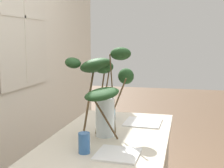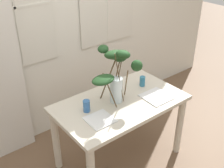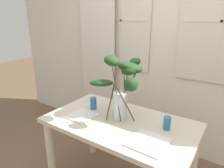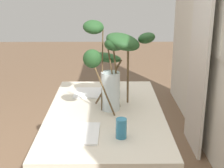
{
  "view_description": "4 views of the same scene",
  "coord_description": "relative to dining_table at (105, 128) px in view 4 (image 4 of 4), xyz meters",
  "views": [
    {
      "loc": [
        -1.95,
        -0.48,
        1.42
      ],
      "look_at": [
        -0.01,
        -0.01,
        1.13
      ],
      "focal_mm": 48.73,
      "sensor_mm": 36.0,
      "label": 1
    },
    {
      "loc": [
        -1.57,
        -1.84,
        2.36
      ],
      "look_at": [
        -0.06,
        0.07,
        0.97
      ],
      "focal_mm": 45.49,
      "sensor_mm": 36.0,
      "label": 2
    },
    {
      "loc": [
        0.84,
        -1.39,
        1.66
      ],
      "look_at": [
        -0.07,
        -0.02,
        1.12
      ],
      "focal_mm": 32.4,
      "sensor_mm": 36.0,
      "label": 3
    },
    {
      "loc": [
        1.99,
        0.03,
        1.6
      ],
      "look_at": [
        0.02,
        0.05,
        0.97
      ],
      "focal_mm": 50.85,
      "sensor_mm": 36.0,
      "label": 4
    }
  ],
  "objects": [
    {
      "name": "dining_table",
      "position": [
        0.0,
        0.0,
        0.0
      ],
      "size": [
        1.33,
        0.77,
        0.77
      ],
      "color": "beige",
      "rests_on": "ground"
    },
    {
      "name": "curtain_sheer_side",
      "position": [
        -0.92,
        0.87,
        0.51
      ],
      "size": [
        0.56,
        0.03,
        2.32
      ],
      "primitive_type": "cube",
      "color": "silver",
      "rests_on": "ground"
    },
    {
      "name": "plate_square_right",
      "position": [
        0.35,
        -0.17,
        0.14
      ],
      "size": [
        0.29,
        0.29,
        0.01
      ],
      "primitive_type": "cube",
      "rotation": [
        0.0,
        0.0,
        -0.03
      ],
      "color": "white",
      "rests_on": "dining_table"
    },
    {
      "name": "vase_with_branches",
      "position": [
        -0.03,
        0.05,
        0.47
      ],
      "size": [
        0.56,
        0.49,
        0.62
      ],
      "color": "silver",
      "rests_on": "dining_table"
    },
    {
      "name": "plate_square_left",
      "position": [
        -0.35,
        -0.12,
        0.14
      ],
      "size": [
        0.25,
        0.25,
        0.01
      ],
      "primitive_type": "cube",
      "rotation": [
        0.0,
        0.0,
        -0.03
      ],
      "color": "white",
      "rests_on": "dining_table"
    },
    {
      "name": "drinking_glass_blue_right",
      "position": [
        0.4,
        0.09,
        0.19
      ],
      "size": [
        0.06,
        0.06,
        0.11
      ],
      "primitive_type": "cylinder",
      "color": "teal",
      "rests_on": "dining_table"
    },
    {
      "name": "drinking_glass_blue_left",
      "position": [
        -0.36,
        0.07,
        0.19
      ],
      "size": [
        0.07,
        0.07,
        0.12
      ],
      "primitive_type": "cylinder",
      "color": "#386BAD",
      "rests_on": "dining_table"
    }
  ]
}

